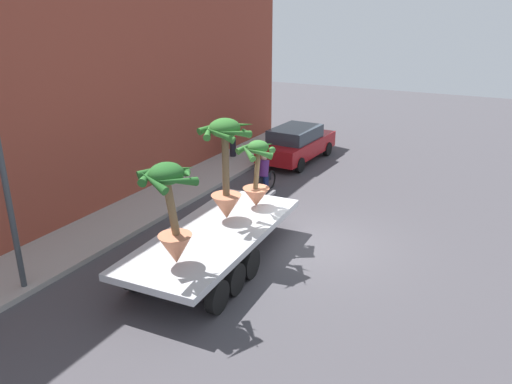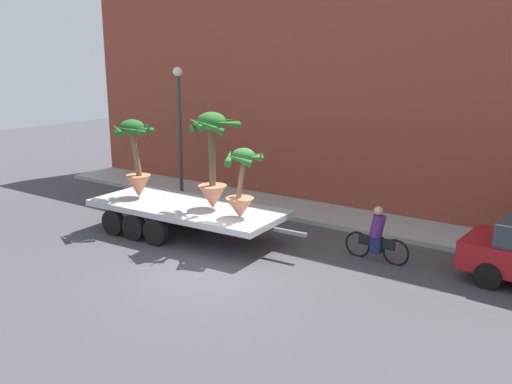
{
  "view_description": "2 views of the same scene",
  "coord_description": "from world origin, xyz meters",
  "px_view_note": "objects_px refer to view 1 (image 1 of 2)",
  "views": [
    {
      "loc": [
        -12.58,
        -4.68,
        6.57
      ],
      "look_at": [
        -0.07,
        1.85,
        1.32
      ],
      "focal_mm": 35.07,
      "sensor_mm": 36.0,
      "label": 1
    },
    {
      "loc": [
        8.35,
        -9.96,
        5.37
      ],
      "look_at": [
        0.2,
        1.81,
        1.77
      ],
      "focal_mm": 38.07,
      "sensor_mm": 36.0,
      "label": 2
    }
  ],
  "objects_px": {
    "parked_car": "(297,143)",
    "potted_palm_front": "(226,166)",
    "flatbed_trailer": "(210,242)",
    "potted_palm_rear": "(171,211)",
    "potted_palm_middle": "(257,175)",
    "cyclist": "(264,176)",
    "street_lamp": "(2,166)",
    "pedestrian_near_gate": "(233,137)"
  },
  "relations": [
    {
      "from": "flatbed_trailer",
      "to": "street_lamp",
      "type": "height_order",
      "value": "street_lamp"
    },
    {
      "from": "potted_palm_middle",
      "to": "street_lamp",
      "type": "relative_size",
      "value": 0.41
    },
    {
      "from": "parked_car",
      "to": "street_lamp",
      "type": "distance_m",
      "value": 13.58
    },
    {
      "from": "flatbed_trailer",
      "to": "parked_car",
      "type": "distance_m",
      "value": 10.35
    },
    {
      "from": "potted_palm_front",
      "to": "street_lamp",
      "type": "height_order",
      "value": "street_lamp"
    },
    {
      "from": "potted_palm_rear",
      "to": "street_lamp",
      "type": "height_order",
      "value": "street_lamp"
    },
    {
      "from": "parked_car",
      "to": "street_lamp",
      "type": "xyz_separation_m",
      "value": [
        -13.28,
        1.53,
        2.4
      ]
    },
    {
      "from": "flatbed_trailer",
      "to": "potted_palm_front",
      "type": "distance_m",
      "value": 2.1
    },
    {
      "from": "potted_palm_rear",
      "to": "pedestrian_near_gate",
      "type": "distance_m",
      "value": 11.85
    },
    {
      "from": "parked_car",
      "to": "potted_palm_rear",
      "type": "bearing_deg",
      "value": -170.3
    },
    {
      "from": "cyclist",
      "to": "flatbed_trailer",
      "type": "bearing_deg",
      "value": -166.99
    },
    {
      "from": "potted_palm_middle",
      "to": "street_lamp",
      "type": "xyz_separation_m",
      "value": [
        -5.52,
        3.56,
        1.29
      ]
    },
    {
      "from": "parked_car",
      "to": "pedestrian_near_gate",
      "type": "relative_size",
      "value": 2.71
    },
    {
      "from": "potted_palm_front",
      "to": "pedestrian_near_gate",
      "type": "bearing_deg",
      "value": 29.1
    },
    {
      "from": "cyclist",
      "to": "pedestrian_near_gate",
      "type": "height_order",
      "value": "pedestrian_near_gate"
    },
    {
      "from": "potted_palm_rear",
      "to": "parked_car",
      "type": "bearing_deg",
      "value": 9.7
    },
    {
      "from": "potted_palm_rear",
      "to": "potted_palm_front",
      "type": "distance_m",
      "value": 2.89
    },
    {
      "from": "flatbed_trailer",
      "to": "potted_palm_middle",
      "type": "distance_m",
      "value": 2.69
    },
    {
      "from": "pedestrian_near_gate",
      "to": "street_lamp",
      "type": "height_order",
      "value": "street_lamp"
    },
    {
      "from": "flatbed_trailer",
      "to": "cyclist",
      "type": "relative_size",
      "value": 3.91
    },
    {
      "from": "potted_palm_middle",
      "to": "potted_palm_front",
      "type": "xyz_separation_m",
      "value": [
        -1.26,
        0.29,
        0.58
      ]
    },
    {
      "from": "cyclist",
      "to": "street_lamp",
      "type": "height_order",
      "value": "street_lamp"
    },
    {
      "from": "potted_palm_middle",
      "to": "parked_car",
      "type": "bearing_deg",
      "value": 14.62
    },
    {
      "from": "cyclist",
      "to": "pedestrian_near_gate",
      "type": "xyz_separation_m",
      "value": [
        3.26,
        3.23,
        0.37
      ]
    },
    {
      "from": "parked_car",
      "to": "potted_palm_front",
      "type": "bearing_deg",
      "value": -169.09
    },
    {
      "from": "flatbed_trailer",
      "to": "potted_palm_front",
      "type": "height_order",
      "value": "potted_palm_front"
    },
    {
      "from": "parked_car",
      "to": "street_lamp",
      "type": "bearing_deg",
      "value": 173.41
    },
    {
      "from": "potted_palm_rear",
      "to": "parked_car",
      "type": "xyz_separation_m",
      "value": [
        11.89,
        2.03,
        -1.49
      ]
    },
    {
      "from": "street_lamp",
      "to": "flatbed_trailer",
      "type": "bearing_deg",
      "value": -47.98
    },
    {
      "from": "cyclist",
      "to": "street_lamp",
      "type": "distance_m",
      "value": 9.52
    },
    {
      "from": "flatbed_trailer",
      "to": "potted_palm_front",
      "type": "relative_size",
      "value": 2.53
    },
    {
      "from": "potted_palm_middle",
      "to": "parked_car",
      "type": "relative_size",
      "value": 0.43
    },
    {
      "from": "potted_palm_rear",
      "to": "flatbed_trailer",
      "type": "bearing_deg",
      "value": 4.34
    },
    {
      "from": "pedestrian_near_gate",
      "to": "cyclist",
      "type": "bearing_deg",
      "value": -135.25
    },
    {
      "from": "potted_palm_middle",
      "to": "pedestrian_near_gate",
      "type": "xyz_separation_m",
      "value": [
        6.67,
        4.7,
        -0.9
      ]
    },
    {
      "from": "flatbed_trailer",
      "to": "potted_palm_front",
      "type": "xyz_separation_m",
      "value": [
        1.16,
        0.17,
        1.75
      ]
    },
    {
      "from": "potted_palm_rear",
      "to": "potted_palm_middle",
      "type": "height_order",
      "value": "potted_palm_rear"
    },
    {
      "from": "cyclist",
      "to": "street_lamp",
      "type": "xyz_separation_m",
      "value": [
        -8.92,
        2.09,
        2.56
      ]
    },
    {
      "from": "potted_palm_middle",
      "to": "cyclist",
      "type": "xyz_separation_m",
      "value": [
        3.41,
        1.47,
        -1.27
      ]
    },
    {
      "from": "cyclist",
      "to": "parked_car",
      "type": "distance_m",
      "value": 4.39
    },
    {
      "from": "potted_palm_rear",
      "to": "cyclist",
      "type": "xyz_separation_m",
      "value": [
        7.54,
        1.48,
        -1.65
      ]
    },
    {
      "from": "flatbed_trailer",
      "to": "cyclist",
      "type": "height_order",
      "value": "cyclist"
    }
  ]
}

